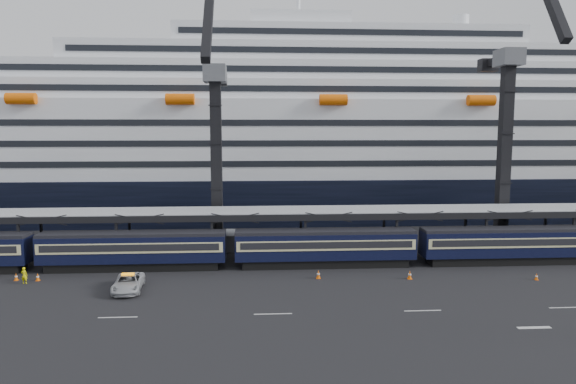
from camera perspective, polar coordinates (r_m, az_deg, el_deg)
The scene contains 14 objects.
ground at distance 47.70m, azimuth 15.53°, elevation -10.91°, with size 260.00×260.00×0.00m, color black.
lane_markings at distance 46.57m, azimuth 27.44°, elevation -11.87°, with size 111.00×4.27×0.02m.
train at distance 55.27m, azimuth 7.62°, elevation -5.92°, with size 133.05×3.00×4.05m.
canopy at distance 59.58m, azimuth 11.31°, elevation -2.08°, with size 130.00×6.25×5.53m.
cruise_ship at distance 90.01m, azimuth 5.53°, elevation 5.52°, with size 214.09×28.84×34.00m.
crane_dark_near at distance 61.71m, azimuth -8.00°, elevation 4.52°, with size 4.50×17.75×35.08m.
crane_dark_mid at distance 67.60m, azimuth 23.13°, elevation 5.45°, with size 4.50×18.24×39.64m.
pickup_truck at distance 48.97m, azimuth -17.34°, elevation -9.62°, with size 2.43×5.26×1.46m, color #ABAEB2.
worker at distance 54.83m, azimuth -27.26°, elevation -8.24°, with size 0.58×0.38×1.60m, color yellow.
traffic_cone_a at distance 56.44m, azimuth -27.97°, elevation -8.31°, with size 0.37×0.37×0.74m.
traffic_cone_b at distance 55.40m, azimuth -26.06°, elevation -8.47°, with size 0.38×0.38×0.77m.
traffic_cone_c at distance 50.73m, azimuth 3.39°, elevation -9.10°, with size 0.42×0.42×0.85m.
traffic_cone_d at distance 51.84m, azimuth 13.37°, elevation -8.93°, with size 0.43×0.43×0.86m.
traffic_cone_e at distance 55.66m, azimuth 25.89°, elevation -8.44°, with size 0.34×0.34×0.67m.
Camera 1 is at (-15.21, -42.88, 14.32)m, focal length 32.00 mm.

